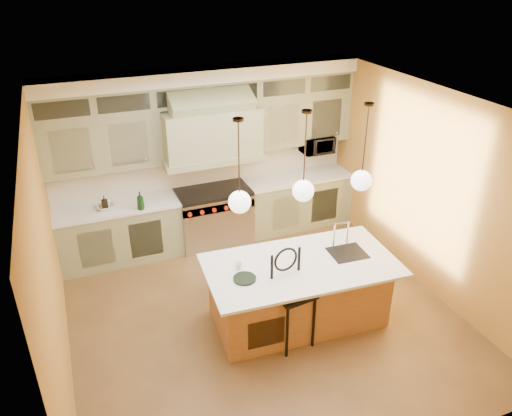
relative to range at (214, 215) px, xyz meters
name	(u,v)px	position (x,y,z in m)	size (l,w,h in m)	color
floor	(263,315)	(0.00, -2.14, -0.49)	(5.00, 5.00, 0.00)	brown
ceiling	(264,107)	(0.00, -2.14, 2.41)	(5.00, 5.00, 0.00)	white
wall_back	(205,155)	(0.00, 0.36, 0.96)	(5.00, 5.00, 0.00)	#B47E31
wall_front	(380,358)	(0.00, -4.64, 0.96)	(5.00, 5.00, 0.00)	#B47E31
wall_left	(49,264)	(-2.50, -2.14, 0.96)	(5.00, 5.00, 0.00)	#B47E31
wall_right	(428,190)	(2.50, -2.14, 0.96)	(5.00, 5.00, 0.00)	#B47E31
back_cabinetry	(210,161)	(0.00, 0.09, 0.94)	(5.00, 0.77, 2.90)	gray
range	(214,215)	(0.00, 0.00, 0.00)	(1.20, 0.74, 0.96)	silver
kitchen_island	(299,291)	(0.41, -2.40, -0.01)	(2.51, 1.45, 1.35)	#9A5C36
counter_stool	(292,292)	(0.13, -2.73, 0.26)	(0.50, 0.50, 1.29)	black
microwave	(317,144)	(1.95, 0.11, 0.96)	(0.54, 0.37, 0.30)	black
oil_bottle_a	(140,201)	(-1.21, -0.22, 0.60)	(0.11, 0.11, 0.29)	black
oil_bottle_b	(104,202)	(-1.72, 0.01, 0.56)	(0.09, 0.10, 0.21)	black
fruit_bowl	(106,207)	(-1.71, 0.01, 0.49)	(0.28, 0.28, 0.07)	white
cup	(239,266)	(-0.37, -2.25, 0.48)	(0.09, 0.09, 0.09)	white
pendant_left	(240,200)	(-0.40, -2.39, 1.46)	(0.26, 0.26, 1.11)	#2D2319
pendant_center	(303,188)	(0.40, -2.39, 1.46)	(0.26, 0.26, 1.11)	#2D2319
pendant_right	(361,178)	(1.20, -2.39, 1.46)	(0.26, 0.26, 1.11)	#2D2319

